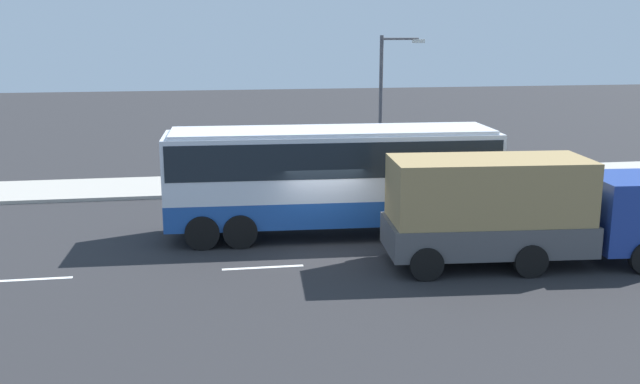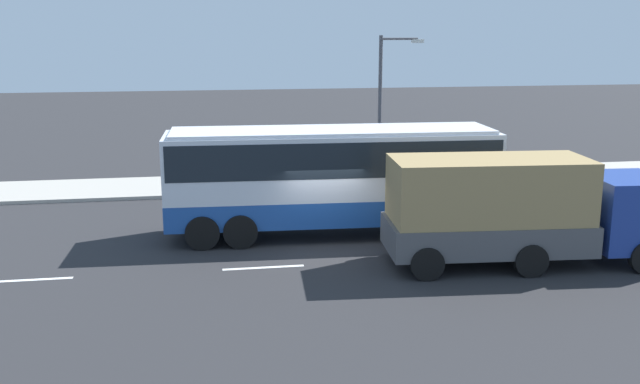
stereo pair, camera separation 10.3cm
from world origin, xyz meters
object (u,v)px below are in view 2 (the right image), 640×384
Objects in this scene: cargo_truck at (519,208)px; street_lamp at (385,99)px; pedestrian_near_curb at (410,158)px; coach_bus at (332,170)px; pedestrian_at_crossing at (489,157)px.

street_lamp is (-1.28, 10.99, 2.17)m from cargo_truck.
cargo_truck reaches higher than pedestrian_near_curb.
cargo_truck is 12.01m from pedestrian_near_curb.
coach_bus is 6.76× the size of pedestrian_near_curb.
cargo_truck is 5.06× the size of pedestrian_near_curb.
coach_bus is 8.02m from street_lamp.
pedestrian_near_curb is (0.20, 11.99, -0.62)m from cargo_truck.
pedestrian_at_crossing is at bearing 4.57° from street_lamp.
coach_bus reaches higher than pedestrian_at_crossing.
street_lamp is (-1.48, -0.99, 2.79)m from pedestrian_near_curb.
pedestrian_at_crossing is at bearing 75.85° from cargo_truck.
coach_bus is at bearing 105.24° from pedestrian_at_crossing.
cargo_truck is at bearing 136.41° from pedestrian_at_crossing.
pedestrian_at_crossing is (3.75, 11.40, -0.57)m from cargo_truck.
coach_bus reaches higher than cargo_truck.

